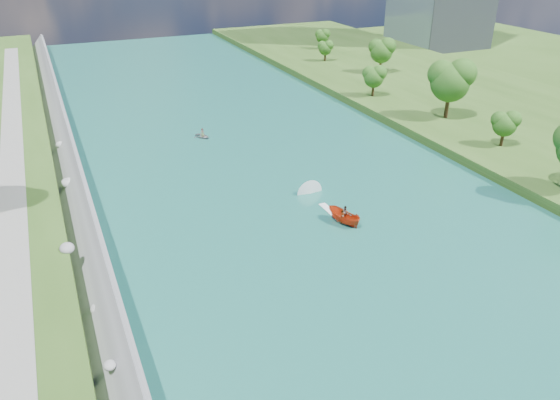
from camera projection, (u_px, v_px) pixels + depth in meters
name	position (u px, v px, depth m)	size (l,w,h in m)	color
ground	(371.00, 275.00, 55.19)	(260.00, 260.00, 0.00)	#2D5119
river_water	(288.00, 195.00, 71.52)	(55.00, 240.00, 0.10)	#185C4C
riprap_bank	(81.00, 225.00, 60.64)	(4.33, 236.00, 4.32)	slate
riverside_path	(12.00, 219.00, 58.20)	(3.00, 200.00, 0.10)	gray
trees_east	(485.00, 103.00, 86.80)	(18.01, 141.20, 11.98)	#144D16
motorboat	(339.00, 213.00, 65.27)	(3.60, 19.24, 1.95)	red
raft	(203.00, 136.00, 90.61)	(3.21, 3.62, 1.58)	gray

